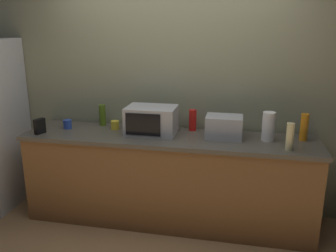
{
  "coord_description": "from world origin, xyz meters",
  "views": [
    {
      "loc": [
        0.66,
        -2.8,
        1.93
      ],
      "look_at": [
        0.0,
        0.4,
        1.0
      ],
      "focal_mm": 37.95,
      "sensor_mm": 36.0,
      "label": 1
    }
  ],
  "objects": [
    {
      "name": "ground_plane",
      "position": [
        0.0,
        0.0,
        0.0
      ],
      "size": [
        8.0,
        8.0,
        0.0
      ],
      "primitive_type": "plane",
      "color": "#A87F51"
    },
    {
      "name": "bottle_dish_soap",
      "position": [
        1.25,
        0.53,
        1.03
      ],
      "size": [
        0.07,
        0.07,
        0.25
      ],
      "primitive_type": "cylinder",
      "color": "orange",
      "rests_on": "counter_run"
    },
    {
      "name": "cordless_phone",
      "position": [
        -1.25,
        0.22,
        0.98
      ],
      "size": [
        0.08,
        0.12,
        0.15
      ],
      "primitive_type": "cube",
      "rotation": [
        0.0,
        0.0,
        -0.32
      ],
      "color": "black",
      "rests_on": "counter_run"
    },
    {
      "name": "mug_yellow",
      "position": [
        -0.58,
        0.52,
        0.94
      ],
      "size": [
        0.08,
        0.08,
        0.09
      ],
      "primitive_type": "cylinder",
      "color": "yellow",
      "rests_on": "counter_run"
    },
    {
      "name": "bottle_hand_soap",
      "position": [
        1.09,
        0.22,
        1.02
      ],
      "size": [
        0.06,
        0.06,
        0.24
      ],
      "primitive_type": "cylinder",
      "color": "beige",
      "rests_on": "counter_run"
    },
    {
      "name": "back_wall",
      "position": [
        0.0,
        0.81,
        1.35
      ],
      "size": [
        6.4,
        0.1,
        2.7
      ],
      "primitive_type": "cube",
      "color": "gray",
      "rests_on": "ground_plane"
    },
    {
      "name": "paper_towel_roll",
      "position": [
        0.93,
        0.45,
        1.04
      ],
      "size": [
        0.12,
        0.12,
        0.27
      ],
      "primitive_type": "cylinder",
      "color": "white",
      "rests_on": "counter_run"
    },
    {
      "name": "microwave",
      "position": [
        -0.17,
        0.45,
        1.04
      ],
      "size": [
        0.48,
        0.35,
        0.27
      ],
      "color": "#B7BABF",
      "rests_on": "counter_run"
    },
    {
      "name": "bottle_olive_oil",
      "position": [
        -0.76,
        0.63,
        1.01
      ],
      "size": [
        0.07,
        0.07,
        0.22
      ],
      "primitive_type": "cylinder",
      "color": "#4C6B19",
      "rests_on": "counter_run"
    },
    {
      "name": "bottle_hot_sauce",
      "position": [
        0.21,
        0.64,
        1.01
      ],
      "size": [
        0.08,
        0.08,
        0.21
      ],
      "primitive_type": "cylinder",
      "color": "red",
      "rests_on": "counter_run"
    },
    {
      "name": "toaster_oven",
      "position": [
        0.53,
        0.46,
        1.01
      ],
      "size": [
        0.34,
        0.26,
        0.21
      ],
      "primitive_type": "cube",
      "color": "#B7BABF",
      "rests_on": "counter_run"
    },
    {
      "name": "mug_blue",
      "position": [
        -1.07,
        0.44,
        0.95
      ],
      "size": [
        0.09,
        0.09,
        0.09
      ],
      "primitive_type": "cylinder",
      "color": "#2D4CB2",
      "rests_on": "counter_run"
    },
    {
      "name": "counter_run",
      "position": [
        0.0,
        0.4,
        0.45
      ],
      "size": [
        2.84,
        0.64,
        0.9
      ],
      "color": "brown",
      "rests_on": "ground_plane"
    }
  ]
}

